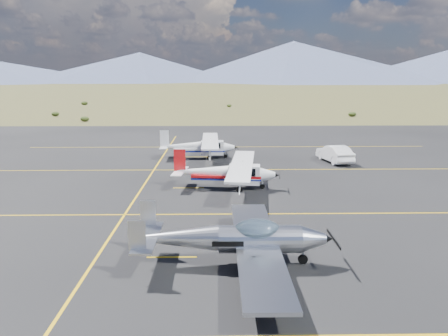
% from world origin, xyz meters
% --- Properties ---
extents(ground, '(1600.00, 1600.00, 0.00)m').
position_xyz_m(ground, '(0.00, 0.00, 0.00)').
color(ground, '#383D1C').
rests_on(ground, ground).
extents(apron, '(72.00, 72.00, 0.02)m').
position_xyz_m(apron, '(0.00, 7.00, 0.00)').
color(apron, black).
rests_on(apron, ground).
extents(aircraft_low_wing, '(7.19, 10.06, 2.20)m').
position_xyz_m(aircraft_low_wing, '(-0.42, -4.23, 1.05)').
color(aircraft_low_wing, silver).
rests_on(aircraft_low_wing, apron).
extents(aircraft_cessna, '(5.95, 9.86, 2.49)m').
position_xyz_m(aircraft_cessna, '(-0.55, 7.37, 1.11)').
color(aircraft_cessna, white).
rests_on(aircraft_cessna, apron).
extents(aircraft_plain, '(5.84, 9.74, 2.48)m').
position_xyz_m(aircraft_plain, '(-2.69, 17.85, 1.10)').
color(aircraft_plain, white).
rests_on(aircraft_plain, apron).
extents(sedan, '(2.31, 4.58, 1.44)m').
position_xyz_m(sedan, '(8.73, 15.91, 0.73)').
color(sedan, white).
rests_on(sedan, apron).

